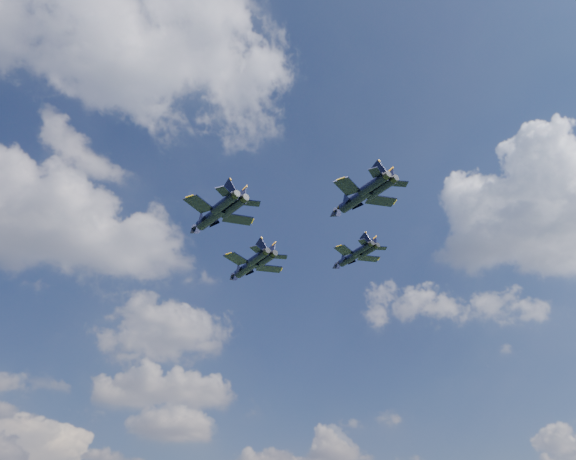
% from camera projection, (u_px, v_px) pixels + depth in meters
% --- Properties ---
extents(jet_lead, '(13.60, 18.23, 4.29)m').
position_uv_depth(jet_lead, '(246.00, 268.00, 120.13)').
color(jet_lead, black).
extents(jet_left, '(13.23, 18.06, 4.26)m').
position_uv_depth(jet_left, '(210.00, 218.00, 99.70)').
color(jet_left, black).
extents(jet_right, '(11.27, 15.03, 3.54)m').
position_uv_depth(jet_right, '(349.00, 258.00, 118.64)').
color(jet_right, black).
extents(jet_slot, '(12.53, 16.82, 3.96)m').
position_uv_depth(jet_slot, '(354.00, 200.00, 95.32)').
color(jet_slot, black).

